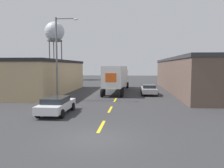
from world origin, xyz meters
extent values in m
plane|color=#333335|center=(0.00, 0.00, 0.00)|extent=(160.00, 160.00, 0.00)
cube|color=yellow|center=(0.00, 2.41, 0.00)|extent=(0.20, 2.83, 0.01)
cube|color=yellow|center=(0.00, 7.96, 0.00)|extent=(0.20, 2.83, 0.01)
cube|color=yellow|center=(0.00, 13.50, 0.00)|extent=(0.20, 2.83, 0.01)
cube|color=tan|center=(-12.91, 19.57, 2.17)|extent=(11.24, 18.15, 4.33)
cube|color=#232326|center=(-12.91, 19.57, 4.53)|extent=(11.44, 18.35, 0.40)
cube|color=brown|center=(14.17, 23.00, 2.34)|extent=(13.75, 27.49, 4.68)
cube|color=#333338|center=(14.17, 23.00, 4.88)|extent=(13.95, 27.69, 0.40)
cube|color=silver|center=(-0.15, 27.74, 1.89)|extent=(2.43, 2.95, 2.76)
cube|color=white|center=(-0.43, 20.41, 2.48)|extent=(2.87, 11.30, 2.73)
cube|color=#E55619|center=(-0.65, 14.79, 2.48)|extent=(1.35, 0.08, 1.09)
cylinder|color=black|center=(1.09, 28.05, 0.51)|extent=(0.32, 1.02, 1.01)
cylinder|color=black|center=(-1.36, 28.15, 0.51)|extent=(0.32, 1.02, 1.01)
cylinder|color=black|center=(1.04, 26.91, 0.51)|extent=(0.32, 1.02, 1.01)
cylinder|color=black|center=(-1.40, 27.00, 0.51)|extent=(0.32, 1.02, 1.01)
cylinder|color=black|center=(0.66, 16.95, 0.51)|extent=(0.32, 1.02, 1.01)
cylinder|color=black|center=(-1.78, 17.05, 0.51)|extent=(0.32, 1.02, 1.01)
cylinder|color=black|center=(0.61, 15.55, 0.51)|extent=(0.32, 1.02, 1.01)
cylinder|color=black|center=(-1.84, 15.65, 0.51)|extent=(0.32, 1.02, 1.01)
cube|color=#B2B2B7|center=(4.16, 18.54, 0.64)|extent=(1.87, 4.74, 0.61)
cube|color=#23282D|center=(4.16, 18.40, 1.15)|extent=(1.65, 2.47, 0.43)
cylinder|color=black|center=(5.09, 20.01, 0.33)|extent=(0.22, 0.66, 0.66)
cylinder|color=black|center=(3.22, 20.01, 0.33)|extent=(0.22, 0.66, 0.66)
cylinder|color=black|center=(5.09, 17.07, 0.33)|extent=(0.22, 0.66, 0.66)
cylinder|color=black|center=(3.22, 17.07, 0.33)|extent=(0.22, 0.66, 0.66)
cube|color=silver|center=(-4.16, 5.79, 0.64)|extent=(1.87, 4.74, 0.61)
cube|color=#23282D|center=(-4.16, 5.65, 1.15)|extent=(1.65, 2.47, 0.43)
cylinder|color=black|center=(-3.22, 7.26, 0.33)|extent=(0.22, 0.66, 0.66)
cylinder|color=black|center=(-5.09, 7.26, 0.33)|extent=(0.22, 0.66, 0.66)
cylinder|color=black|center=(-3.22, 4.32, 0.33)|extent=(0.22, 0.66, 0.66)
cylinder|color=black|center=(-5.09, 4.32, 0.33)|extent=(0.22, 0.66, 0.66)
cylinder|color=#47474C|center=(-18.08, 49.17, 5.60)|extent=(0.28, 0.28, 11.20)
cylinder|color=#47474C|center=(-20.95, 50.83, 5.60)|extent=(0.28, 0.28, 11.20)
cylinder|color=#47474C|center=(-20.95, 47.51, 5.60)|extent=(0.28, 0.28, 11.20)
cylinder|color=#4C4C51|center=(-19.99, 49.17, 11.00)|extent=(4.12, 4.12, 0.30)
sphere|color=#B7BCC6|center=(-19.99, 49.17, 13.53)|extent=(5.48, 5.48, 5.48)
cylinder|color=slate|center=(-6.46, 12.50, 4.59)|extent=(0.20, 0.20, 9.19)
cylinder|color=slate|center=(-5.35, 12.50, 9.04)|extent=(2.22, 0.11, 0.11)
ellipsoid|color=silver|center=(-4.24, 12.50, 8.94)|extent=(0.56, 0.32, 0.22)
camera|label=1|loc=(1.99, -11.18, 3.84)|focal=35.00mm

